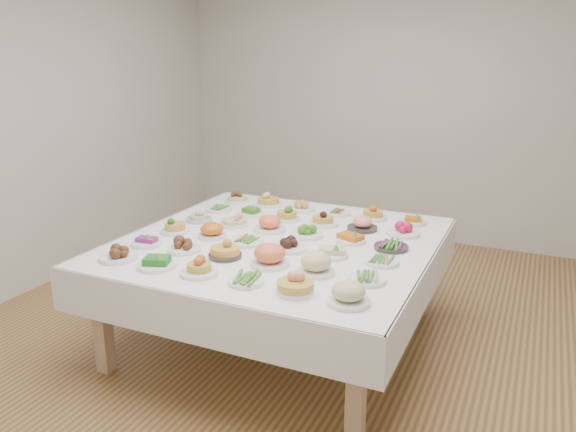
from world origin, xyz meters
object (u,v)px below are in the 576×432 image
at_px(display_table, 279,250).
at_px(dish_0, 118,253).
at_px(dish_35, 413,220).
at_px(dish_18, 199,215).

height_order(display_table, dish_0, dish_0).
bearing_deg(dish_0, dish_35, 45.31).
height_order(display_table, dish_35, dish_35).
bearing_deg(dish_0, dish_18, 90.12).
xyz_separation_m(display_table, dish_0, (-0.74, -0.75, 0.11)).
distance_m(display_table, dish_18, 0.77).
bearing_deg(display_table, dish_0, -134.68).
bearing_deg(dish_18, dish_0, -89.88).
bearing_deg(dish_18, dish_35, 22.16).
xyz_separation_m(display_table, dish_35, (0.75, 0.76, 0.10)).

